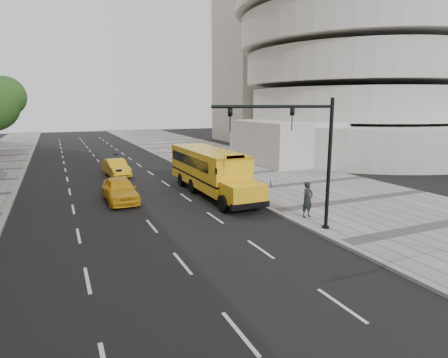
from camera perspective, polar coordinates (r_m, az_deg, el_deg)
name	(u,v)px	position (r m, az deg, el deg)	size (l,w,h in m)	color
ground	(149,201)	(24.46, -11.42, -3.36)	(140.00, 140.00, 0.00)	black
sidewalk_museum	(303,184)	(29.41, 11.98, -0.78)	(12.00, 140.00, 0.15)	gray
curb_museum	(233,191)	(26.37, 1.38, -1.91)	(0.30, 140.00, 0.15)	gray
curb_far	(5,215)	(24.07, -30.37, -4.77)	(0.30, 140.00, 0.15)	gray
guggenheim	(332,47)	(54.60, 16.07, 18.72)	(33.20, 42.20, 35.00)	silver
school_bus	(209,168)	(26.10, -2.27, 1.73)	(2.96, 11.56, 3.19)	yellow
taxi_near	(120,190)	(24.62, -15.56, -1.59)	(1.85, 4.60, 1.57)	yellow
taxi_far	(116,168)	(33.68, -16.10, 1.67)	(1.54, 4.43, 1.46)	yellow
pedestrian	(308,200)	(20.45, 12.62, -3.07)	(0.70, 0.46, 1.93)	black
traffic_signal	(305,149)	(17.43, 12.29, 4.46)	(6.18, 0.36, 6.40)	black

